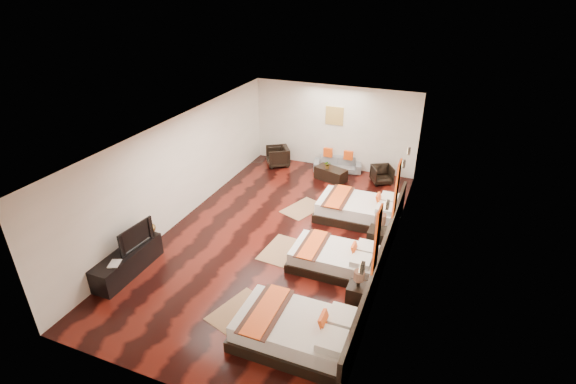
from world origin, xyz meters
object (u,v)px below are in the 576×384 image
at_px(bed_near, 297,331).
at_px(armchair_left, 278,156).
at_px(nightstand_b, 378,237).
at_px(tv, 133,235).
at_px(coffee_table, 331,174).
at_px(tv_console, 128,262).
at_px(armchair_right, 382,175).
at_px(nightstand_a, 358,292).
at_px(sofa, 337,164).
at_px(book, 109,264).
at_px(bed_mid, 335,258).
at_px(figurine, 148,227).
at_px(table_plant, 328,165).
at_px(bed_far, 360,209).

height_order(bed_near, armchair_left, bed_near).
height_order(nightstand_b, tv, tv).
xyz_separation_m(bed_near, coffee_table, (-1.43, 6.83, -0.09)).
relative_size(tv_console, armchair_right, 2.88).
distance_m(nightstand_a, sofa, 6.55).
bearing_deg(armchair_right, nightstand_b, -110.00).
relative_size(book, sofa, 0.19).
bearing_deg(bed_near, book, 179.39).
height_order(bed_mid, nightstand_a, nightstand_a).
height_order(tv, sofa, tv).
bearing_deg(figurine, nightstand_a, 1.04).
height_order(book, table_plant, table_plant).
distance_m(nightstand_a, book, 5.14).
distance_m(tv, armchair_right, 7.74).
relative_size(tv_console, book, 6.13).
height_order(sofa, armchair_left, armchair_left).
relative_size(nightstand_b, armchair_right, 1.53).
distance_m(bed_far, table_plant, 2.58).
relative_size(figurine, sofa, 0.22).
xyz_separation_m(bed_mid, armchair_left, (-3.47, 4.87, 0.08)).
xyz_separation_m(bed_mid, coffee_table, (-1.43, 4.44, -0.05)).
bearing_deg(figurine, tv, -84.79).
height_order(bed_near, figurine, figurine).
bearing_deg(bed_mid, armchair_left, 125.47).
height_order(tv, figurine, tv).
distance_m(tv, table_plant, 6.56).
distance_m(bed_far, armchair_right, 2.48).
distance_m(book, armchair_left, 7.26).
xyz_separation_m(bed_mid, sofa, (-1.43, 5.21, -0.02)).
xyz_separation_m(bed_mid, tv, (-4.14, -1.61, 0.58)).
distance_m(bed_far, tv, 5.76).
bearing_deg(bed_far, coffee_table, 124.30).
bearing_deg(tv, tv_console, 173.34).
relative_size(armchair_left, armchair_right, 1.18).
height_order(bed_far, nightstand_b, nightstand_b).
bearing_deg(armchair_right, bed_near, -120.43).
relative_size(bed_mid, tv, 1.99).
bearing_deg(bed_far, armchair_left, 143.94).
relative_size(nightstand_b, tv, 0.99).
height_order(nightstand_a, coffee_table, nightstand_a).
distance_m(tv_console, figurine, 0.91).
height_order(nightstand_b, coffee_table, nightstand_b).
bearing_deg(tv_console, tv, 78.46).
height_order(tv, armchair_left, tv).
xyz_separation_m(bed_mid, book, (-4.19, -2.35, 0.31)).
relative_size(armchair_left, table_plant, 2.93).
bearing_deg(nightstand_b, bed_mid, -124.41).
bearing_deg(sofa, figurine, -127.82).
height_order(bed_mid, armchair_right, bed_mid).
bearing_deg(tv, nightstand_b, -56.15).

